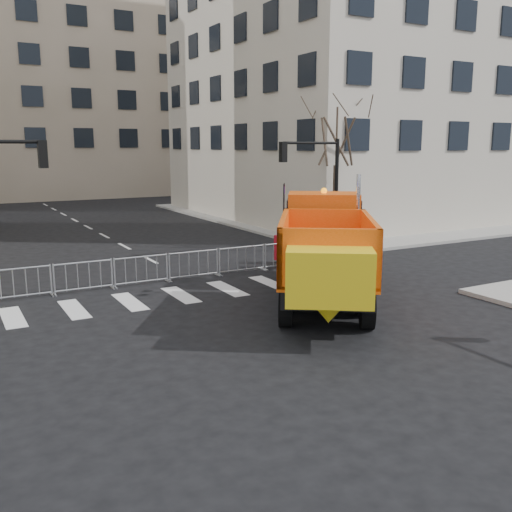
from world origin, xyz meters
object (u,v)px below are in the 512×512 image
cop_a (316,248)px  cop_b (310,248)px  newspaper_box (281,248)px  cop_c (358,246)px  plow_truck (325,248)px

cop_a → cop_b: 1.04m
cop_b → newspaper_box: bearing=-34.3°
cop_a → cop_c: size_ratio=0.99×
plow_truck → newspaper_box: size_ratio=9.42×
cop_a → newspaper_box: 2.40m
plow_truck → cop_b: (2.69, 4.75, -0.96)m
cop_c → newspaper_box: 3.47m
cop_c → newspaper_box: bearing=-113.5°
cop_a → newspaper_box: (-0.21, 2.37, -0.33)m
plow_truck → cop_b: plow_truck is taller
cop_b → cop_c: cop_c is taller
cop_c → cop_a: bearing=-73.2°
cop_c → newspaper_box: (-1.96, 2.84, -0.33)m
cop_c → cop_b: bearing=-103.8°
plow_truck → newspaper_box: 6.61m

